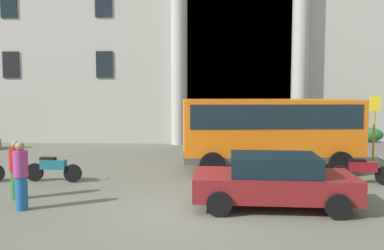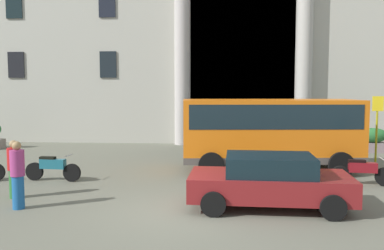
{
  "view_description": "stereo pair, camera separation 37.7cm",
  "coord_description": "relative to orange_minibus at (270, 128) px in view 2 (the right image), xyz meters",
  "views": [
    {
      "loc": [
        0.55,
        -10.02,
        3.07
      ],
      "look_at": [
        -0.12,
        5.64,
        1.7
      ],
      "focal_mm": 38.49,
      "sensor_mm": 36.0,
      "label": 1
    },
    {
      "loc": [
        0.93,
        -10.0,
        3.07
      ],
      "look_at": [
        -0.12,
        5.64,
        1.7
      ],
      "focal_mm": 38.49,
      "sensor_mm": 36.0,
      "label": 2
    }
  ],
  "objects": [
    {
      "name": "hedge_planter_west",
      "position": [
        2.1,
        4.64,
        -0.9
      ],
      "size": [
        1.86,
        0.83,
        1.47
      ],
      "color": "#676858",
      "rests_on": "ground_plane"
    },
    {
      "name": "hedge_planter_far_east",
      "position": [
        5.64,
        5.04,
        -1.04
      ],
      "size": [
        1.43,
        0.84,
        1.18
      ],
      "color": "gray",
      "rests_on": "ground_plane"
    },
    {
      "name": "pedestrian_man_crossing",
      "position": [
        -7.65,
        -4.43,
        -0.78
      ],
      "size": [
        0.36,
        0.36,
        1.65
      ],
      "rotation": [
        0.0,
        0.0,
        5.28
      ],
      "color": "#26622A",
      "rests_on": "ground_plane"
    },
    {
      "name": "motorcycle_far_end",
      "position": [
        2.66,
        -2.19,
        -1.16
      ],
      "size": [
        1.94,
        0.55,
        0.89
      ],
      "rotation": [
        0.0,
        0.0,
        -0.13
      ],
      "color": "black",
      "rests_on": "ground_plane"
    },
    {
      "name": "ground_plane",
      "position": [
        -2.81,
        -5.5,
        -1.67
      ],
      "size": [
        80.0,
        64.0,
        0.12
      ],
      "primitive_type": "cube",
      "color": "#606052"
    },
    {
      "name": "parked_compact_extra",
      "position": [
        -0.57,
        -4.9,
        -0.9
      ],
      "size": [
        4.2,
        2.2,
        1.38
      ],
      "rotation": [
        0.0,
        0.0,
        -0.04
      ],
      "color": "maroon",
      "rests_on": "ground_plane"
    },
    {
      "name": "hedge_planter_far_west",
      "position": [
        -2.34,
        5.32,
        -0.96
      ],
      "size": [
        1.62,
        0.96,
        1.34
      ],
      "color": "gray",
      "rests_on": "ground_plane"
    },
    {
      "name": "scooter_by_planter",
      "position": [
        -7.48,
        -2.24,
        -1.16
      ],
      "size": [
        1.95,
        0.55,
        0.89
      ],
      "rotation": [
        0.0,
        0.0,
        -0.09
      ],
      "color": "black",
      "rests_on": "ground_plane"
    },
    {
      "name": "orange_minibus",
      "position": [
        0.0,
        0.0,
        0.0
      ],
      "size": [
        6.64,
        3.19,
        2.69
      ],
      "rotation": [
        0.0,
        0.0,
        0.09
      ],
      "color": "orange",
      "rests_on": "ground_plane"
    },
    {
      "name": "bus_stop_sign",
      "position": [
        4.5,
        1.57,
        0.11
      ],
      "size": [
        0.44,
        0.08,
        2.79
      ],
      "color": "#9D9714",
      "rests_on": "ground_plane"
    },
    {
      "name": "pedestrian_child_trailing",
      "position": [
        -7.03,
        -5.45,
        -0.72
      ],
      "size": [
        0.36,
        0.36,
        1.75
      ],
      "rotation": [
        0.0,
        0.0,
        5.81
      ],
      "color": "#1B5390",
      "rests_on": "ground_plane"
    }
  ]
}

